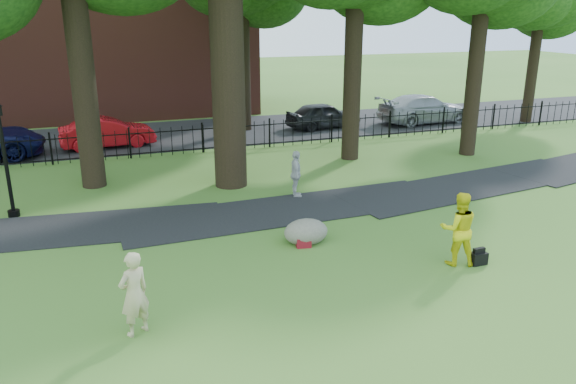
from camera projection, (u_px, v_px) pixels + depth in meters
name	position (u px, v px, depth m)	size (l,w,h in m)	color
ground	(303.00, 268.00, 13.30)	(120.00, 120.00, 0.00)	#3F6D26
footpath	(288.00, 210.00, 17.11)	(36.00, 2.60, 0.03)	black
street	(187.00, 134.00, 27.65)	(80.00, 7.00, 0.02)	black
iron_fence	(203.00, 139.00, 23.87)	(44.00, 0.04, 1.20)	black
brick_building	(86.00, 7.00, 31.70)	(18.00, 8.00, 12.00)	brown
woman	(134.00, 294.00, 10.34)	(0.61, 0.40, 1.66)	tan
man	(459.00, 229.00, 13.24)	(0.87, 0.68, 1.80)	yellow
pedestrian	(296.00, 174.00, 18.10)	(0.90, 0.38, 1.54)	#B8B8BD
boulder	(306.00, 230.00, 14.66)	(1.17, 0.89, 0.69)	#686157
lamppost	(6.00, 162.00, 16.10)	(0.34, 0.34, 3.41)	black
backpack	(478.00, 258.00, 13.44)	(0.40, 0.25, 0.30)	black
red_bag	(304.00, 242.00, 14.42)	(0.38, 0.24, 0.26)	maroon
red_sedan	(107.00, 133.00, 24.77)	(1.41, 4.03, 1.33)	#B80E16
grey_car	(324.00, 115.00, 28.85)	(1.57, 3.90, 1.33)	black
silver_car	(424.00, 109.00, 30.16)	(2.12, 5.21, 1.51)	#9B9EA4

